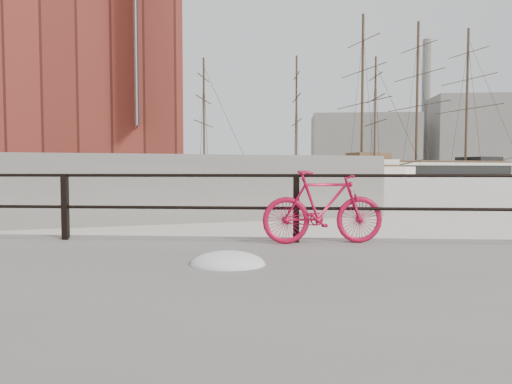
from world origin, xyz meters
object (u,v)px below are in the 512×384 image
(barque_black, at_px, (416,175))
(workboat_near, at_px, (24,187))
(bicycle, at_px, (323,207))
(workboat_far, at_px, (64,181))
(schooner_mid, at_px, (335,177))
(schooner_left, at_px, (169,177))

(barque_black, relative_size, workboat_near, 4.46)
(bicycle, relative_size, barque_black, 0.03)
(bicycle, distance_m, workboat_far, 48.36)
(workboat_near, bearing_deg, schooner_mid, 61.58)
(barque_black, relative_size, workboat_far, 5.00)
(bicycle, relative_size, schooner_mid, 0.06)
(workboat_far, bearing_deg, schooner_left, 72.74)
(schooner_mid, bearing_deg, workboat_near, -127.23)
(bicycle, bearing_deg, schooner_mid, 74.80)
(schooner_left, relative_size, workboat_near, 2.00)
(barque_black, bearing_deg, schooner_mid, -157.79)
(schooner_mid, relative_size, workboat_near, 2.25)
(schooner_mid, xyz_separation_m, schooner_left, (-27.44, -5.65, 0.00))
(bicycle, distance_m, barque_black, 95.40)
(schooner_left, height_order, workboat_near, schooner_left)
(bicycle, bearing_deg, workboat_far, 111.76)
(workboat_near, bearing_deg, bicycle, -49.59)
(schooner_mid, height_order, workboat_near, schooner_mid)
(workboat_far, bearing_deg, bicycle, -64.94)
(barque_black, xyz_separation_m, workboat_near, (-46.46, -65.66, 0.00))
(barque_black, distance_m, workboat_far, 71.76)
(schooner_left, bearing_deg, workboat_far, -97.66)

